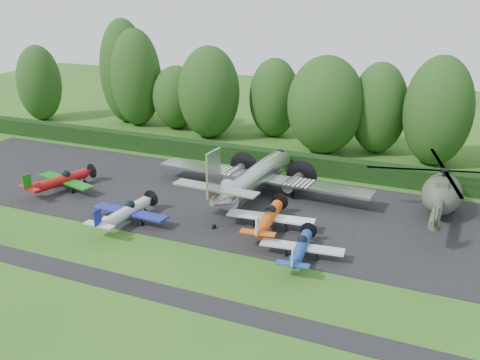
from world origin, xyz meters
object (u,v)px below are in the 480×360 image
at_px(transport_plane, 255,178).
at_px(light_plane_blue, 301,248).
at_px(light_plane_red, 61,180).
at_px(light_plane_orange, 269,218).
at_px(helicopter, 442,191).
at_px(light_plane_white, 126,212).

bearing_deg(transport_plane, light_plane_blue, -55.85).
relative_size(light_plane_red, light_plane_blue, 1.16).
distance_m(transport_plane, light_plane_orange, 7.58).
distance_m(light_plane_red, helicopter, 35.44).
distance_m(light_plane_red, light_plane_blue, 25.95).
height_order(light_plane_white, light_plane_orange, light_plane_orange).
relative_size(transport_plane, light_plane_blue, 3.34).
distance_m(light_plane_blue, helicopter, 15.49).
bearing_deg(helicopter, transport_plane, -171.95).
height_order(light_plane_red, helicopter, helicopter).
relative_size(light_plane_blue, helicopter, 0.43).
height_order(light_plane_white, helicopter, helicopter).
bearing_deg(light_plane_white, transport_plane, 50.32).
xyz_separation_m(light_plane_white, light_plane_blue, (15.31, -0.10, -0.14)).
xyz_separation_m(light_plane_blue, helicopter, (8.71, 12.75, 1.26)).
xyz_separation_m(transport_plane, helicopter, (16.46, 2.54, 0.31)).
relative_size(transport_plane, light_plane_orange, 2.84).
relative_size(transport_plane, light_plane_red, 2.87).
distance_m(light_plane_white, helicopter, 27.17).
bearing_deg(light_plane_white, light_plane_blue, -3.29).
xyz_separation_m(transport_plane, light_plane_blue, (7.75, -10.21, -0.95)).
bearing_deg(transport_plane, light_plane_white, -129.80).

